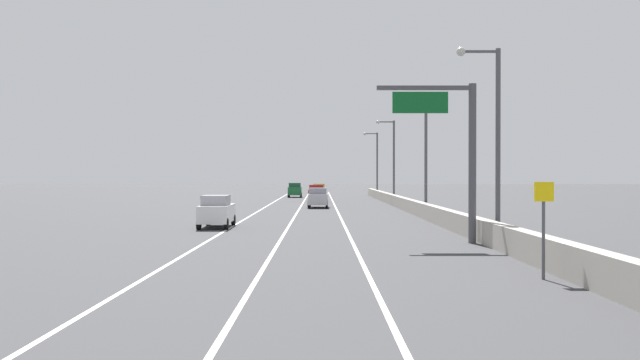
# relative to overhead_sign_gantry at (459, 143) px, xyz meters

# --- Properties ---
(ground_plane) EXTENTS (320.00, 320.00, 0.00)m
(ground_plane) POSITION_rel_overhead_sign_gantry_xyz_m (-6.38, 35.64, -4.73)
(ground_plane) COLOR #38383A
(lane_stripe_left) EXTENTS (0.16, 130.00, 0.00)m
(lane_stripe_left) POSITION_rel_overhead_sign_gantry_xyz_m (-11.88, 26.64, -4.73)
(lane_stripe_left) COLOR silver
(lane_stripe_left) RESTS_ON ground_plane
(lane_stripe_center) EXTENTS (0.16, 130.00, 0.00)m
(lane_stripe_center) POSITION_rel_overhead_sign_gantry_xyz_m (-8.38, 26.64, -4.73)
(lane_stripe_center) COLOR silver
(lane_stripe_center) RESTS_ON ground_plane
(lane_stripe_right) EXTENTS (0.16, 130.00, 0.00)m
(lane_stripe_right) POSITION_rel_overhead_sign_gantry_xyz_m (-4.88, 26.64, -4.73)
(lane_stripe_right) COLOR silver
(lane_stripe_right) RESTS_ON ground_plane
(jersey_barrier_right) EXTENTS (0.60, 120.00, 1.10)m
(jersey_barrier_right) POSITION_rel_overhead_sign_gantry_xyz_m (1.34, 11.64, -4.18)
(jersey_barrier_right) COLOR #9E998E
(jersey_barrier_right) RESTS_ON ground_plane
(overhead_sign_gantry) EXTENTS (4.68, 0.36, 7.50)m
(overhead_sign_gantry) POSITION_rel_overhead_sign_gantry_xyz_m (0.00, 0.00, 0.00)
(overhead_sign_gantry) COLOR #47474C
(overhead_sign_gantry) RESTS_ON ground_plane
(speed_advisory_sign) EXTENTS (0.60, 0.11, 3.00)m
(speed_advisory_sign) POSITION_rel_overhead_sign_gantry_xyz_m (0.44, -10.75, -2.96)
(speed_advisory_sign) COLOR #4C4C51
(speed_advisory_sign) RESTS_ON ground_plane
(lamp_post_right_second) EXTENTS (2.14, 0.44, 9.38)m
(lamp_post_right_second) POSITION_rel_overhead_sign_gantry_xyz_m (1.90, 0.85, 0.70)
(lamp_post_right_second) COLOR #4C4C51
(lamp_post_right_second) RESTS_ON ground_plane
(lamp_post_right_third) EXTENTS (2.14, 0.44, 9.38)m
(lamp_post_right_third) POSITION_rel_overhead_sign_gantry_xyz_m (1.81, 21.99, 0.70)
(lamp_post_right_third) COLOR #4C4C51
(lamp_post_right_third) RESTS_ON ground_plane
(lamp_post_right_fourth) EXTENTS (2.14, 0.44, 9.38)m
(lamp_post_right_fourth) POSITION_rel_overhead_sign_gantry_xyz_m (1.61, 43.13, 0.70)
(lamp_post_right_fourth) COLOR #4C4C51
(lamp_post_right_fourth) RESTS_ON ground_plane
(lamp_post_right_fifth) EXTENTS (2.14, 0.44, 9.38)m
(lamp_post_right_fifth) POSITION_rel_overhead_sign_gantry_xyz_m (1.57, 64.26, 0.70)
(lamp_post_right_fifth) COLOR #4C4C51
(lamp_post_right_fifth) RESTS_ON ground_plane
(car_red_0) EXTENTS (2.02, 4.42, 2.01)m
(car_red_0) POSITION_rel_overhead_sign_gantry_xyz_m (-6.92, 48.70, -3.73)
(car_red_0) COLOR red
(car_red_0) RESTS_ON ground_plane
(car_green_1) EXTENTS (2.00, 4.15, 2.06)m
(car_green_1) POSITION_rel_overhead_sign_gantry_xyz_m (-10.02, 63.29, -3.70)
(car_green_1) COLOR #196033
(car_green_1) RESTS_ON ground_plane
(car_yellow_2) EXTENTS (1.86, 4.48, 1.98)m
(car_yellow_2) POSITION_rel_overhead_sign_gantry_xyz_m (-6.58, 62.09, -3.74)
(car_yellow_2) COLOR gold
(car_yellow_2) RESTS_ON ground_plane
(car_white_3) EXTENTS (1.86, 4.37, 1.98)m
(car_white_3) POSITION_rel_overhead_sign_gantry_xyz_m (-12.72, 9.14, -3.74)
(car_white_3) COLOR white
(car_white_3) RESTS_ON ground_plane
(car_silver_4) EXTENTS (1.99, 4.58, 1.94)m
(car_silver_4) POSITION_rel_overhead_sign_gantry_xyz_m (-6.61, 33.41, -3.76)
(car_silver_4) COLOR #B7B7BC
(car_silver_4) RESTS_ON ground_plane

